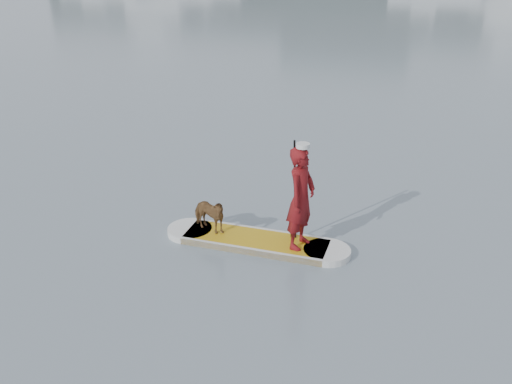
# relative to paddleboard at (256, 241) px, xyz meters

# --- Properties ---
(ground) EXTENTS (140.00, 140.00, 0.00)m
(ground) POSITION_rel_paddleboard_xyz_m (3.43, 2.96, -0.06)
(ground) COLOR slate
(ground) RESTS_ON ground
(paddleboard) EXTENTS (3.30, 0.85, 0.12)m
(paddleboard) POSITION_rel_paddleboard_xyz_m (0.00, 0.00, 0.00)
(paddleboard) COLOR gold
(paddleboard) RESTS_ON ground
(paddler) EXTENTS (0.55, 0.72, 1.75)m
(paddler) POSITION_rel_paddleboard_xyz_m (0.77, -0.01, 0.94)
(paddler) COLOR maroon
(paddler) RESTS_ON paddleboard
(white_cap) EXTENTS (0.22, 0.22, 0.07)m
(white_cap) POSITION_rel_paddleboard_xyz_m (0.77, -0.01, 1.85)
(white_cap) COLOR silver
(white_cap) RESTS_ON paddler
(dog) EXTENTS (0.85, 0.60, 0.65)m
(dog) POSITION_rel_paddleboard_xyz_m (-0.87, 0.02, 0.39)
(dog) COLOR #55331D
(dog) RESTS_ON paddleboard
(paddle) EXTENTS (0.10, 0.30, 2.00)m
(paddle) POSITION_rel_paddleboard_xyz_m (0.61, 0.22, 0.74)
(paddle) COLOR black
(paddle) RESTS_ON ground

